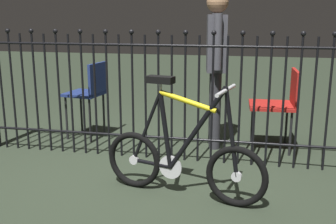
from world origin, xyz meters
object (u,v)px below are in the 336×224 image
chair_red (280,101)px  person_visitor (216,57)px  chair_navy (90,91)px  bicycle (182,158)px

chair_red → person_visitor: bearing=-178.6°
chair_red → chair_navy: bearing=-179.9°
bicycle → person_visitor: bearing=84.6°
bicycle → chair_red: 1.47m
chair_red → chair_navy: chair_navy is taller
bicycle → chair_navy: size_ratio=1.51×
bicycle → person_visitor: size_ratio=0.81×
person_visitor → chair_red: bearing=1.4°
bicycle → person_visitor: 1.38m
bicycle → chair_red: (0.75, 1.25, 0.20)m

